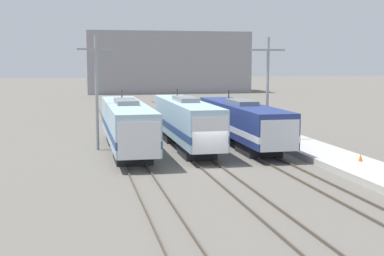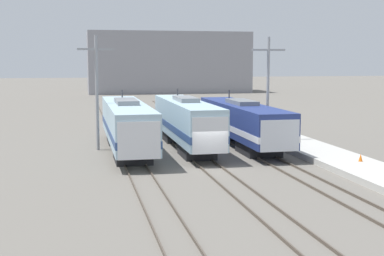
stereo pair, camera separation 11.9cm
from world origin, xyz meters
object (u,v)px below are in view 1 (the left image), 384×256
object	(u,v)px
catenary_tower_right	(268,86)
locomotive_far_right	(243,123)
locomotive_center	(187,122)
traffic_cone	(360,158)
catenary_tower_left	(97,88)
locomotive_far_left	(127,125)

from	to	relation	value
catenary_tower_right	locomotive_far_right	bearing A→B (deg)	-164.75
locomotive_far_right	locomotive_center	bearing A→B (deg)	-176.55
catenary_tower_right	traffic_cone	bearing A→B (deg)	-76.44
catenary_tower_left	locomotive_far_right	bearing A→B (deg)	-3.05
locomotive_far_left	locomotive_center	bearing A→B (deg)	5.62
catenary_tower_left	traffic_cone	xyz separation A→B (m)	(17.21, -11.11, -4.34)
locomotive_far_left	locomotive_far_right	bearing A→B (deg)	4.54
locomotive_center	catenary_tower_right	size ratio (longest dim) A/B	1.84
locomotive_far_right	traffic_cone	xyz separation A→B (m)	(5.06, -10.46, -1.33)
locomotive_far_right	catenary_tower_right	world-z (taller)	catenary_tower_right
locomotive_far_left	traffic_cone	world-z (taller)	locomotive_far_left
locomotive_far_right	catenary_tower_left	xyz separation A→B (m)	(-12.15, 0.65, 3.01)
locomotive_far_left	locomotive_far_right	size ratio (longest dim) A/B	1.01
traffic_cone	catenary_tower_right	bearing A→B (deg)	103.56
locomotive_far_left	locomotive_center	size ratio (longest dim) A/B	1.07
locomotive_far_right	catenary_tower_right	bearing A→B (deg)	15.25
locomotive_far_left	locomotive_far_right	world-z (taller)	locomotive_far_left
locomotive_far_left	traffic_cone	xyz separation A→B (m)	(14.95, -9.67, -1.46)
traffic_cone	locomotive_center	bearing A→B (deg)	134.55
locomotive_center	catenary_tower_left	xyz separation A→B (m)	(-7.21, 0.95, 2.84)
locomotive_center	traffic_cone	world-z (taller)	locomotive_center
locomotive_far_right	catenary_tower_left	bearing A→B (deg)	176.95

